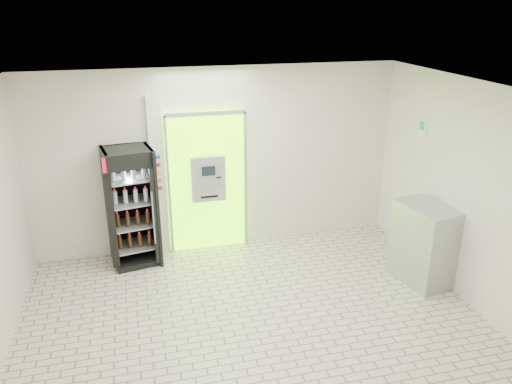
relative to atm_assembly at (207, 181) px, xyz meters
name	(u,v)px	position (x,y,z in m)	size (l,w,h in m)	color
ground	(255,327)	(0.20, -2.41, -1.17)	(6.00, 6.00, 0.00)	#BDB09C
room_shell	(255,194)	(0.20, -2.41, 0.67)	(6.00, 6.00, 6.00)	silver
atm_assembly	(207,181)	(0.00, 0.00, 0.00)	(1.30, 0.24, 2.33)	#79F400
pillar	(158,177)	(-0.78, 0.04, 0.13)	(0.22, 0.11, 2.60)	silver
beverage_cooler	(132,209)	(-1.23, -0.23, -0.27)	(0.81, 0.77, 1.88)	black
steel_cabinet	(424,244)	(2.89, -1.88, -0.57)	(0.75, 0.99, 1.20)	#9C9FA4
exit_sign	(422,127)	(3.19, -1.01, 0.95)	(0.02, 0.22, 0.26)	white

